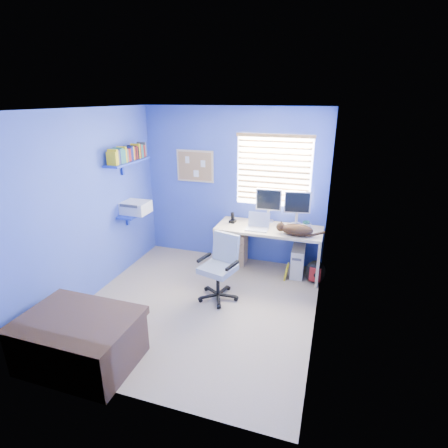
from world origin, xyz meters
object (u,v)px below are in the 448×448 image
(desk, at_px, (268,250))
(office_chair, at_px, (220,275))
(laptop, at_px, (257,222))
(cat, at_px, (297,230))
(tower_pc, at_px, (298,261))

(desk, xyz_separation_m, office_chair, (-0.48, -0.95, -0.04))
(desk, bearing_deg, laptop, -141.62)
(office_chair, bearing_deg, cat, 40.24)
(desk, bearing_deg, tower_pc, 4.35)
(laptop, bearing_deg, tower_pc, 13.68)
(desk, distance_m, tower_pc, 0.49)
(laptop, bearing_deg, office_chair, -111.97)
(tower_pc, bearing_deg, office_chair, -135.96)
(tower_pc, bearing_deg, desk, -177.91)
(cat, height_order, tower_pc, cat)
(desk, distance_m, laptop, 0.52)
(laptop, height_order, tower_pc, laptop)
(laptop, relative_size, cat, 0.72)
(cat, xyz_separation_m, office_chair, (-0.92, -0.78, -0.49))
(laptop, distance_m, tower_pc, 0.90)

